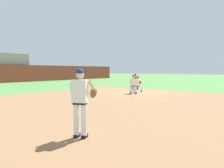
{
  "coord_description": "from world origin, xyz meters",
  "views": [
    {
      "loc": [
        -15.2,
        -9.24,
        1.82
      ],
      "look_at": [
        -7.83,
        -3.54,
        1.22
      ],
      "focal_mm": 35.0,
      "sensor_mm": 36.0,
      "label": 1
    }
  ],
  "objects_px": {
    "pitcher": "(81,99)",
    "first_baseman": "(138,83)",
    "first_base_bag": "(136,92)",
    "baserunner": "(133,83)",
    "umpire": "(135,81)",
    "baseball": "(133,97)"
  },
  "relations": [
    {
      "from": "pitcher",
      "to": "umpire",
      "type": "relative_size",
      "value": 1.27
    },
    {
      "from": "baseball",
      "to": "first_baseman",
      "type": "bearing_deg",
      "value": 26.09
    },
    {
      "from": "pitcher",
      "to": "first_baseman",
      "type": "relative_size",
      "value": 1.39
    },
    {
      "from": "pitcher",
      "to": "baserunner",
      "type": "distance_m",
      "value": 11.2
    },
    {
      "from": "first_baseman",
      "to": "baserunner",
      "type": "xyz_separation_m",
      "value": [
        -1.29,
        -0.35,
        0.06
      ]
    },
    {
      "from": "baseball",
      "to": "pitcher",
      "type": "bearing_deg",
      "value": -156.98
    },
    {
      "from": "first_base_bag",
      "to": "first_baseman",
      "type": "distance_m",
      "value": 0.75
    },
    {
      "from": "baseball",
      "to": "baserunner",
      "type": "height_order",
      "value": "baserunner"
    },
    {
      "from": "umpire",
      "to": "first_base_bag",
      "type": "bearing_deg",
      "value": -146.67
    },
    {
      "from": "first_baseman",
      "to": "umpire",
      "type": "height_order",
      "value": "umpire"
    },
    {
      "from": "first_baseman",
      "to": "baseball",
      "type": "bearing_deg",
      "value": -153.91
    },
    {
      "from": "first_base_bag",
      "to": "baseball",
      "type": "height_order",
      "value": "first_base_bag"
    },
    {
      "from": "first_baseman",
      "to": "umpire",
      "type": "bearing_deg",
      "value": 36.54
    },
    {
      "from": "first_baseman",
      "to": "baserunner",
      "type": "relative_size",
      "value": 0.92
    },
    {
      "from": "baserunner",
      "to": "first_baseman",
      "type": "bearing_deg",
      "value": 15.19
    },
    {
      "from": "first_base_bag",
      "to": "pitcher",
      "type": "relative_size",
      "value": 0.2
    },
    {
      "from": "baserunner",
      "to": "umpire",
      "type": "distance_m",
      "value": 3.72
    },
    {
      "from": "first_base_bag",
      "to": "baserunner",
      "type": "relative_size",
      "value": 0.26
    },
    {
      "from": "baseball",
      "to": "pitcher",
      "type": "height_order",
      "value": "pitcher"
    },
    {
      "from": "pitcher",
      "to": "first_baseman",
      "type": "bearing_deg",
      "value": 23.97
    },
    {
      "from": "baserunner",
      "to": "umpire",
      "type": "relative_size",
      "value": 1.0
    },
    {
      "from": "umpire",
      "to": "first_baseman",
      "type": "bearing_deg",
      "value": -143.46
    }
  ]
}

